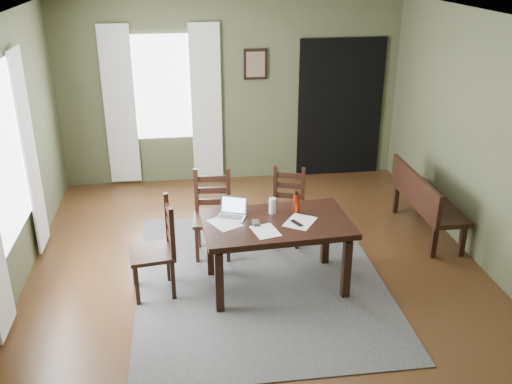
{
  "coord_description": "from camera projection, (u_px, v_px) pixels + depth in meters",
  "views": [
    {
      "loc": [
        -0.74,
        -5.24,
        3.31
      ],
      "look_at": [
        0.0,
        0.3,
        0.9
      ],
      "focal_mm": 40.0,
      "sensor_mm": 36.0,
      "label": 1
    }
  ],
  "objects": [
    {
      "name": "curtain_left_far",
      "position": [
        30.0,
        153.0,
        6.32
      ],
      "size": [
        0.03,
        0.48,
        2.3
      ],
      "color": "silver",
      "rests_on": "ground"
    },
    {
      "name": "dining_table",
      "position": [
        277.0,
        229.0,
        5.8
      ],
      "size": [
        1.54,
        0.98,
        0.74
      ],
      "rotation": [
        0.0,
        0.0,
        0.06
      ],
      "color": "black",
      "rests_on": "rug"
    },
    {
      "name": "rug",
      "position": [
        260.0,
        279.0,
        6.16
      ],
      "size": [
        2.6,
        3.2,
        0.01
      ],
      "color": "#484848",
      "rests_on": "ground"
    },
    {
      "name": "chair_end",
      "position": [
        157.0,
        250.0,
        5.75
      ],
      "size": [
        0.5,
        0.5,
        1.01
      ],
      "rotation": [
        0.0,
        0.0,
        -1.43
      ],
      "color": "black",
      "rests_on": "rug"
    },
    {
      "name": "bench",
      "position": [
        424.0,
        198.0,
        6.98
      ],
      "size": [
        0.46,
        1.42,
        0.8
      ],
      "rotation": [
        0.0,
        0.0,
        1.57
      ],
      "color": "black",
      "rests_on": "ground"
    },
    {
      "name": "paper_a",
      "position": [
        225.0,
        223.0,
        5.72
      ],
      "size": [
        0.37,
        0.4,
        0.0
      ],
      "primitive_type": "cube",
      "rotation": [
        0.0,
        0.0,
        0.49
      ],
      "color": "white",
      "rests_on": "dining_table"
    },
    {
      "name": "framed_picture",
      "position": [
        255.0,
        64.0,
        8.22
      ],
      "size": [
        0.34,
        0.03,
        0.44
      ],
      "color": "black",
      "rests_on": "ground"
    },
    {
      "name": "paper_e",
      "position": [
        265.0,
        231.0,
        5.56
      ],
      "size": [
        0.29,
        0.34,
        0.0
      ],
      "primitive_type": "cube",
      "rotation": [
        0.0,
        0.0,
        0.24
      ],
      "color": "white",
      "rests_on": "dining_table"
    },
    {
      "name": "tv_remote",
      "position": [
        297.0,
        223.0,
        5.7
      ],
      "size": [
        0.11,
        0.16,
        0.02
      ],
      "primitive_type": "cube",
      "rotation": [
        0.0,
        0.0,
        0.46
      ],
      "color": "black",
      "rests_on": "dining_table"
    },
    {
      "name": "water_bottle",
      "position": [
        296.0,
        203.0,
        5.92
      ],
      "size": [
        0.07,
        0.07,
        0.23
      ],
      "rotation": [
        0.0,
        0.0,
        0.12
      ],
      "color": "#AE270D",
      "rests_on": "dining_table"
    },
    {
      "name": "ground",
      "position": [
        260.0,
        280.0,
        6.17
      ],
      "size": [
        5.0,
        6.0,
        0.01
      ],
      "color": "#492C16"
    },
    {
      "name": "window_back",
      "position": [
        162.0,
        88.0,
        8.17
      ],
      "size": [
        1.0,
        0.01,
        1.5
      ],
      "color": "white",
      "rests_on": "ground"
    },
    {
      "name": "curtain_back_left",
      "position": [
        120.0,
        107.0,
        8.17
      ],
      "size": [
        0.44,
        0.03,
        2.3
      ],
      "color": "silver",
      "rests_on": "ground"
    },
    {
      "name": "curtain_back_right",
      "position": [
        206.0,
        104.0,
        8.32
      ],
      "size": [
        0.44,
        0.03,
        2.3
      ],
      "color": "silver",
      "rests_on": "ground"
    },
    {
      "name": "paper_b",
      "position": [
        300.0,
        222.0,
        5.75
      ],
      "size": [
        0.4,
        0.42,
        0.0
      ],
      "primitive_type": "cube",
      "rotation": [
        0.0,
        0.0,
        -0.59
      ],
      "color": "white",
      "rests_on": "dining_table"
    },
    {
      "name": "computer_mouse",
      "position": [
        256.0,
        223.0,
        5.68
      ],
      "size": [
        0.07,
        0.11,
        0.04
      ],
      "primitive_type": "cube",
      "rotation": [
        0.0,
        0.0,
        0.1
      ],
      "color": "#3F3F42",
      "rests_on": "dining_table"
    },
    {
      "name": "room_shell",
      "position": [
        260.0,
        118.0,
        5.45
      ],
      "size": [
        5.02,
        6.02,
        2.71
      ],
      "color": "#4E5436",
      "rests_on": "ground"
    },
    {
      "name": "drinking_glass",
      "position": [
        272.0,
        206.0,
        5.9
      ],
      "size": [
        0.09,
        0.09,
        0.17
      ],
      "primitive_type": "cylinder",
      "rotation": [
        0.0,
        0.0,
        -0.21
      ],
      "color": "silver",
      "rests_on": "dining_table"
    },
    {
      "name": "doorway_back",
      "position": [
        340.0,
        108.0,
        8.65
      ],
      "size": [
        1.3,
        0.03,
        2.1
      ],
      "color": "black",
      "rests_on": "ground"
    },
    {
      "name": "laptop",
      "position": [
        232.0,
        211.0,
        5.85
      ],
      "size": [
        0.34,
        0.31,
        0.19
      ],
      "rotation": [
        0.0,
        0.0,
        -0.37
      ],
      "color": "#B7B7BC",
      "rests_on": "dining_table"
    },
    {
      "name": "chair_back_right",
      "position": [
        287.0,
        207.0,
        6.82
      ],
      "size": [
        0.5,
        0.5,
        0.9
      ],
      "rotation": [
        0.0,
        0.0,
        -0.34
      ],
      "color": "black",
      "rests_on": "rug"
    },
    {
      "name": "window_left",
      "position": [
        3.0,
        157.0,
        5.47
      ],
      "size": [
        0.01,
        1.3,
        1.7
      ],
      "color": "white",
      "rests_on": "ground"
    },
    {
      "name": "chair_back_left",
      "position": [
        213.0,
        215.0,
        6.52
      ],
      "size": [
        0.47,
        0.47,
        0.99
      ],
      "rotation": [
        0.0,
        0.0,
        -0.09
      ],
      "color": "black",
      "rests_on": "rug"
    }
  ]
}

